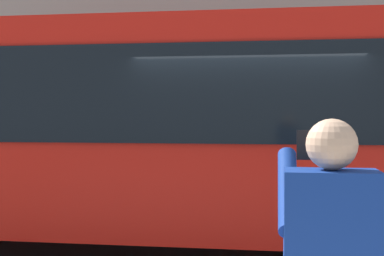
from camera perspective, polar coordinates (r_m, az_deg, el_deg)
name	(u,v)px	position (r m, az deg, el deg)	size (l,w,h in m)	color
red_bus	(102,128)	(7.50, -9.38, 0.00)	(9.05, 2.54, 3.08)	red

